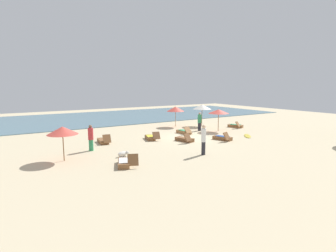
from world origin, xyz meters
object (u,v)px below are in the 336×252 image
umbrella_3 (175,109)px  dog (123,154)px  lounger_1 (103,141)px  lounger_5 (185,139)px  umbrella_1 (202,107)px  lounger_2 (125,163)px  lounger_4 (184,132)px  lounger_6 (236,126)px  lounger_0 (151,137)px  lounger_3 (223,138)px  person_0 (204,139)px  person_1 (91,138)px  person_2 (200,122)px  surfboard (247,136)px  umbrella_0 (62,131)px  umbrella_2 (219,111)px

umbrella_3 → dog: bearing=-138.7°
lounger_1 → lounger_5: size_ratio=0.97×
umbrella_1 → lounger_2: 15.64m
lounger_4 → lounger_6: 6.59m
lounger_0 → lounger_1: (-3.65, 0.77, -0.00)m
lounger_2 → lounger_6: 16.25m
umbrella_3 → lounger_1: (-9.08, -3.78, -1.70)m
lounger_0 → umbrella_3: bearing=40.0°
umbrella_3 → lounger_1: size_ratio=1.25×
lounger_3 → person_0: bearing=-147.5°
lounger_5 → person_1: 7.13m
umbrella_1 → person_2: 3.29m
lounger_0 → lounger_2: (-4.57, -5.47, 0.00)m
person_0 → surfboard: size_ratio=1.12×
umbrella_1 → lounger_6: umbrella_1 is taller
umbrella_0 → person_1: size_ratio=1.16×
umbrella_3 → lounger_1: umbrella_3 is taller
umbrella_0 → umbrella_2: bearing=10.9°
lounger_6 → umbrella_2: bearing=-167.0°
dog → lounger_6: bearing=17.3°
umbrella_0 → lounger_3: umbrella_0 is taller
lounger_5 → dog: 6.05m
umbrella_1 → lounger_4: bearing=-147.2°
person_0 → surfboard: 7.69m
lounger_1 → lounger_5: bearing=-26.6°
lounger_4 → surfboard: lounger_4 is taller
umbrella_2 → person_0: umbrella_2 is taller
person_2 → lounger_5: bearing=-141.2°
dog → lounger_0: bearing=43.1°
person_2 → person_0: bearing=-127.2°
lounger_3 → lounger_4: (-0.98, 3.93, -0.00)m
lounger_4 → lounger_5: size_ratio=0.99×
umbrella_2 → lounger_1: (-11.01, 0.67, -1.71)m
umbrella_0 → umbrella_2: umbrella_2 is taller
lounger_0 → person_2: (6.01, 1.25, 0.71)m
lounger_0 → lounger_6: bearing=4.4°
lounger_0 → lounger_1: size_ratio=1.05×
lounger_5 → person_2: size_ratio=0.99×
lounger_5 → person_0: 4.18m
lounger_6 → lounger_0: bearing=-175.6°
person_0 → person_1: 7.45m
lounger_0 → umbrella_2: bearing=0.8°
person_1 → lounger_0: bearing=12.2°
lounger_1 → lounger_3: bearing=-25.2°
umbrella_2 → person_0: size_ratio=1.09×
lounger_2 → surfboard: 12.50m
umbrella_3 → person_0: 11.55m
lounger_0 → surfboard: size_ratio=1.04×
umbrella_0 → person_2: 13.77m
umbrella_3 → lounger_0: umbrella_3 is taller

